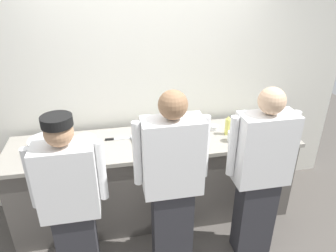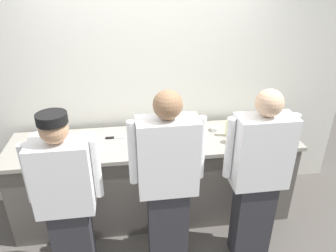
{
  "view_description": "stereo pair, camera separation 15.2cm",
  "coord_description": "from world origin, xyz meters",
  "px_view_note": "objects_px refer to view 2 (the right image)",
  "views": [
    {
      "loc": [
        -0.4,
        -2.38,
        2.48
      ],
      "look_at": [
        0.14,
        0.4,
        1.07
      ],
      "focal_mm": 33.55,
      "sensor_mm": 36.0,
      "label": 1
    },
    {
      "loc": [
        -0.25,
        -2.4,
        2.48
      ],
      "look_at": [
        0.14,
        0.4,
        1.07
      ],
      "focal_mm": 33.55,
      "sensor_mm": 36.0,
      "label": 2
    }
  ],
  "objects_px": {
    "squeeze_bottle_primary": "(176,125)",
    "ramekin_red_sauce": "(258,129)",
    "chefs_knife": "(117,138)",
    "ramekin_green_sauce": "(201,126)",
    "mixing_bowl_steel": "(49,142)",
    "chef_far_right": "(258,176)",
    "ramekin_orange_sauce": "(189,142)",
    "deli_cup": "(232,138)",
    "chef_center": "(168,182)",
    "sheet_tray": "(155,139)",
    "squeeze_bottle_spare": "(254,134)",
    "chef_near_left": "(66,200)",
    "plate_stack_front": "(85,140)",
    "ramekin_yellow_sauce": "(215,128)",
    "squeeze_bottle_secondary": "(229,127)"
  },
  "relations": [
    {
      "from": "ramekin_red_sauce",
      "to": "chef_near_left",
      "type": "bearing_deg",
      "value": -158.08
    },
    {
      "from": "ramekin_red_sauce",
      "to": "chefs_knife",
      "type": "xyz_separation_m",
      "value": [
        -1.5,
        0.06,
        -0.02
      ]
    },
    {
      "from": "squeeze_bottle_primary",
      "to": "squeeze_bottle_secondary",
      "type": "height_order",
      "value": "squeeze_bottle_secondary"
    },
    {
      "from": "ramekin_green_sauce",
      "to": "ramekin_orange_sauce",
      "type": "bearing_deg",
      "value": -121.18
    },
    {
      "from": "squeeze_bottle_primary",
      "to": "ramekin_green_sauce",
      "type": "height_order",
      "value": "squeeze_bottle_primary"
    },
    {
      "from": "plate_stack_front",
      "to": "sheet_tray",
      "type": "distance_m",
      "value": 0.69
    },
    {
      "from": "chef_center",
      "to": "squeeze_bottle_primary",
      "type": "xyz_separation_m",
      "value": [
        0.2,
        0.82,
        0.12
      ]
    },
    {
      "from": "chefs_knife",
      "to": "mixing_bowl_steel",
      "type": "bearing_deg",
      "value": -169.99
    },
    {
      "from": "plate_stack_front",
      "to": "sheet_tray",
      "type": "bearing_deg",
      "value": -2.68
    },
    {
      "from": "sheet_tray",
      "to": "squeeze_bottle_primary",
      "type": "bearing_deg",
      "value": 30.82
    },
    {
      "from": "chef_center",
      "to": "chef_far_right",
      "type": "relative_size",
      "value": 1.02
    },
    {
      "from": "sheet_tray",
      "to": "ramekin_green_sauce",
      "type": "xyz_separation_m",
      "value": [
        0.53,
        0.22,
        0.01
      ]
    },
    {
      "from": "mixing_bowl_steel",
      "to": "ramekin_red_sauce",
      "type": "xyz_separation_m",
      "value": [
        2.14,
        0.05,
        -0.04
      ]
    },
    {
      "from": "deli_cup",
      "to": "chefs_knife",
      "type": "bearing_deg",
      "value": 167.24
    },
    {
      "from": "chef_far_right",
      "to": "mixing_bowl_steel",
      "type": "distance_m",
      "value": 1.97
    },
    {
      "from": "ramekin_yellow_sauce",
      "to": "deli_cup",
      "type": "relative_size",
      "value": 0.95
    },
    {
      "from": "ramekin_red_sauce",
      "to": "chefs_knife",
      "type": "relative_size",
      "value": 0.31
    },
    {
      "from": "squeeze_bottle_primary",
      "to": "deli_cup",
      "type": "bearing_deg",
      "value": -29.39
    },
    {
      "from": "ramekin_green_sauce",
      "to": "squeeze_bottle_spare",
      "type": "bearing_deg",
      "value": -39.59
    },
    {
      "from": "squeeze_bottle_secondary",
      "to": "chefs_knife",
      "type": "bearing_deg",
      "value": 174.66
    },
    {
      "from": "chef_near_left",
      "to": "plate_stack_front",
      "type": "distance_m",
      "value": 0.77
    },
    {
      "from": "ramekin_yellow_sauce",
      "to": "chefs_knife",
      "type": "relative_size",
      "value": 0.37
    },
    {
      "from": "deli_cup",
      "to": "ramekin_orange_sauce",
      "type": "bearing_deg",
      "value": 175.51
    },
    {
      "from": "ramekin_green_sauce",
      "to": "squeeze_bottle_primary",
      "type": "bearing_deg",
      "value": -165.66
    },
    {
      "from": "chef_center",
      "to": "ramekin_yellow_sauce",
      "type": "xyz_separation_m",
      "value": [
        0.63,
        0.81,
        0.05
      ]
    },
    {
      "from": "squeeze_bottle_secondary",
      "to": "ramekin_green_sauce",
      "type": "relative_size",
      "value": 2.23
    },
    {
      "from": "chef_near_left",
      "to": "deli_cup",
      "type": "height_order",
      "value": "chef_near_left"
    },
    {
      "from": "chef_far_right",
      "to": "sheet_tray",
      "type": "relative_size",
      "value": 3.8
    },
    {
      "from": "chef_center",
      "to": "squeeze_bottle_spare",
      "type": "bearing_deg",
      "value": 29.04
    },
    {
      "from": "mixing_bowl_steel",
      "to": "squeeze_bottle_spare",
      "type": "height_order",
      "value": "squeeze_bottle_spare"
    },
    {
      "from": "squeeze_bottle_primary",
      "to": "ramekin_red_sauce",
      "type": "xyz_separation_m",
      "value": [
        0.88,
        -0.1,
        -0.07
      ]
    },
    {
      "from": "chef_near_left",
      "to": "squeeze_bottle_primary",
      "type": "height_order",
      "value": "chef_near_left"
    },
    {
      "from": "chefs_knife",
      "to": "ramekin_orange_sauce",
      "type": "bearing_deg",
      "value": -17.48
    },
    {
      "from": "squeeze_bottle_primary",
      "to": "ramekin_yellow_sauce",
      "type": "xyz_separation_m",
      "value": [
        0.43,
        -0.01,
        -0.07
      ]
    },
    {
      "from": "chef_far_right",
      "to": "chefs_knife",
      "type": "relative_size",
      "value": 6.1
    },
    {
      "from": "chef_far_right",
      "to": "deli_cup",
      "type": "relative_size",
      "value": 15.73
    },
    {
      "from": "chef_center",
      "to": "ramekin_yellow_sauce",
      "type": "relative_size",
      "value": 16.83
    },
    {
      "from": "squeeze_bottle_secondary",
      "to": "ramekin_red_sauce",
      "type": "height_order",
      "value": "squeeze_bottle_secondary"
    },
    {
      "from": "squeeze_bottle_primary",
      "to": "ramekin_red_sauce",
      "type": "height_order",
      "value": "squeeze_bottle_primary"
    },
    {
      "from": "ramekin_red_sauce",
      "to": "deli_cup",
      "type": "xyz_separation_m",
      "value": [
        -0.35,
        -0.19,
        0.03
      ]
    },
    {
      "from": "chef_far_right",
      "to": "ramekin_orange_sauce",
      "type": "relative_size",
      "value": 15.36
    },
    {
      "from": "ramekin_orange_sauce",
      "to": "ramekin_yellow_sauce",
      "type": "bearing_deg",
      "value": 36.63
    },
    {
      "from": "chef_center",
      "to": "ramekin_green_sauce",
      "type": "relative_size",
      "value": 18.28
    },
    {
      "from": "plate_stack_front",
      "to": "chef_far_right",
      "type": "bearing_deg",
      "value": -25.07
    },
    {
      "from": "chef_center",
      "to": "chefs_knife",
      "type": "bearing_deg",
      "value": 118.37
    },
    {
      "from": "ramekin_green_sauce",
      "to": "chefs_knife",
      "type": "bearing_deg",
      "value": -173.08
    },
    {
      "from": "ramekin_yellow_sauce",
      "to": "chef_near_left",
      "type": "bearing_deg",
      "value": -149.55
    },
    {
      "from": "squeeze_bottle_secondary",
      "to": "sheet_tray",
      "type": "bearing_deg",
      "value": 179.88
    },
    {
      "from": "squeeze_bottle_spare",
      "to": "deli_cup",
      "type": "xyz_separation_m",
      "value": [
        -0.22,
        -0.0,
        -0.03
      ]
    },
    {
      "from": "chef_far_right",
      "to": "ramekin_orange_sauce",
      "type": "bearing_deg",
      "value": 131.64
    }
  ]
}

